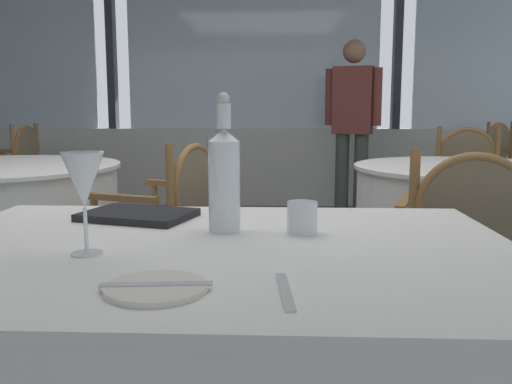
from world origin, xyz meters
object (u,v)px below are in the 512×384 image
object	(u,v)px
water_bottle	(224,177)
wine_glass	(84,182)
dining_chair_1_0	(466,180)
diner_person_0	(353,119)
water_tumbler	(302,217)
menu_book	(138,215)
dining_chair_0_0	(171,220)
dining_chair_2_0	(509,162)
dining_chair_3_0	(14,169)
dining_chair_1_1	(471,249)
side_plate	(156,288)

from	to	relation	value
water_bottle	wine_glass	xyz separation A→B (m)	(-0.26, -0.23, 0.02)
dining_chair_1_0	diner_person_0	world-z (taller)	diner_person_0
water_tumbler	menu_book	distance (m)	0.47
water_bottle	wine_glass	size ratio (longest dim) A/B	1.59
dining_chair_0_0	dining_chair_1_0	size ratio (longest dim) A/B	0.97
dining_chair_2_0	dining_chair_3_0	bearing A→B (deg)	-116.51
water_tumbler	dining_chair_3_0	size ratio (longest dim) A/B	0.08
dining_chair_3_0	diner_person_0	xyz separation A→B (m)	(2.98, 0.63, 0.42)
dining_chair_0_0	diner_person_0	distance (m)	3.00
dining_chair_1_0	diner_person_0	xyz separation A→B (m)	(-0.64, 1.31, 0.41)
water_bottle	dining_chair_2_0	distance (m)	4.77
wine_glass	dining_chair_1_0	distance (m)	3.35
water_bottle	dining_chair_2_0	size ratio (longest dim) A/B	0.36
menu_book	dining_chair_1_1	size ratio (longest dim) A/B	0.31
water_bottle	diner_person_0	xyz separation A→B (m)	(0.82, 3.93, 0.08)
dining_chair_0_0	dining_chair_1_0	bearing A→B (deg)	-123.82
menu_book	dining_chair_2_0	distance (m)	4.77
menu_book	dining_chair_0_0	xyz separation A→B (m)	(-0.13, 1.07, -0.23)
water_bottle	diner_person_0	bearing A→B (deg)	78.27
wine_glass	water_tumbler	world-z (taller)	wine_glass
dining_chair_3_0	dining_chair_2_0	bearing A→B (deg)	-167.02
wine_glass	dining_chair_0_0	world-z (taller)	wine_glass
wine_glass	dining_chair_2_0	xyz separation A→B (m)	(2.63, 4.36, -0.36)
water_tumbler	dining_chair_1_0	xyz separation A→B (m)	(1.27, 2.63, -0.24)
side_plate	diner_person_0	size ratio (longest dim) A/B	0.10
menu_book	dining_chair_2_0	bearing A→B (deg)	72.60
dining_chair_1_0	dining_chair_2_0	world-z (taller)	dining_chair_2_0
water_bottle	diner_person_0	distance (m)	4.01
side_plate	dining_chair_2_0	xyz separation A→B (m)	(2.44, 4.58, -0.21)
wine_glass	diner_person_0	xyz separation A→B (m)	(1.08, 4.16, 0.06)
dining_chair_1_0	wine_glass	bearing A→B (deg)	-13.35
dining_chair_0_0	dining_chair_2_0	xyz separation A→B (m)	(2.75, 2.91, 0.02)
dining_chair_1_0	diner_person_0	bearing A→B (deg)	-136.05
water_bottle	dining_chair_1_1	size ratio (longest dim) A/B	0.36
water_bottle	dining_chair_0_0	world-z (taller)	water_bottle
side_plate	menu_book	bearing A→B (deg)	107.22
dining_chair_2_0	diner_person_0	size ratio (longest dim) A/B	0.55
menu_book	dining_chair_1_1	xyz separation A→B (m)	(1.08, 0.51, -0.22)
dining_chair_0_0	dining_chair_1_0	world-z (taller)	dining_chair_1_0
water_tumbler	dining_chair_2_0	xyz separation A→B (m)	(2.18, 4.14, -0.24)
side_plate	water_tumbler	bearing A→B (deg)	59.76
side_plate	dining_chair_0_0	bearing A→B (deg)	100.64
dining_chair_3_0	side_plate	bearing A→B (deg)	121.79
side_plate	wine_glass	xyz separation A→B (m)	(-0.19, 0.22, 0.15)
wine_glass	dining_chair_1_0	size ratio (longest dim) A/B	0.23
dining_chair_1_1	dining_chair_3_0	bearing A→B (deg)	66.32
water_bottle	dining_chair_1_0	size ratio (longest dim) A/B	0.36
water_tumbler	dining_chair_2_0	bearing A→B (deg)	62.17
water_tumbler	wine_glass	bearing A→B (deg)	-153.94
dining_chair_0_0	dining_chair_2_0	distance (m)	4.01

